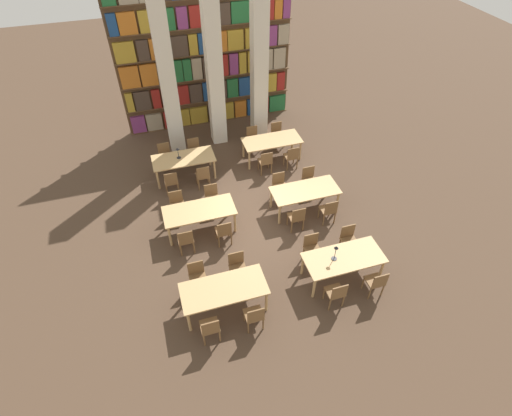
# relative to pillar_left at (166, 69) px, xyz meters

# --- Properties ---
(ground_plane) EXTENTS (40.00, 40.00, 0.00)m
(ground_plane) POSITION_rel_pillar_left_xyz_m (1.58, -4.50, -3.00)
(ground_plane) COLOR #4C3828
(bookshelf_bank) EXTENTS (6.39, 0.35, 5.50)m
(bookshelf_bank) POSITION_rel_pillar_left_xyz_m (1.58, 1.43, -0.34)
(bookshelf_bank) COLOR brown
(bookshelf_bank) RESTS_ON ground_plane
(pillar_left) EXTENTS (0.52, 0.52, 6.00)m
(pillar_left) POSITION_rel_pillar_left_xyz_m (0.00, 0.00, 0.00)
(pillar_left) COLOR silver
(pillar_left) RESTS_ON ground_plane
(pillar_center) EXTENTS (0.52, 0.52, 6.00)m
(pillar_center) POSITION_rel_pillar_left_xyz_m (1.58, 0.00, 0.00)
(pillar_center) COLOR silver
(pillar_center) RESTS_ON ground_plane
(pillar_right) EXTENTS (0.52, 0.52, 6.00)m
(pillar_right) POSITION_rel_pillar_left_xyz_m (3.16, 0.00, 0.00)
(pillar_right) COLOR silver
(pillar_right) RESTS_ON ground_plane
(reading_table_0) EXTENTS (2.03, 0.92, 0.77)m
(reading_table_0) POSITION_rel_pillar_left_xyz_m (0.03, -7.24, -2.31)
(reading_table_0) COLOR tan
(reading_table_0) RESTS_ON ground_plane
(chair_0) EXTENTS (0.42, 0.40, 0.90)m
(chair_0) POSITION_rel_pillar_left_xyz_m (-0.48, -7.98, -2.51)
(chair_0) COLOR brown
(chair_0) RESTS_ON ground_plane
(chair_1) EXTENTS (0.42, 0.40, 0.90)m
(chair_1) POSITION_rel_pillar_left_xyz_m (-0.48, -6.50, -2.51)
(chair_1) COLOR brown
(chair_1) RESTS_ON ground_plane
(chair_2) EXTENTS (0.42, 0.40, 0.90)m
(chair_2) POSITION_rel_pillar_left_xyz_m (0.55, -7.98, -2.51)
(chair_2) COLOR brown
(chair_2) RESTS_ON ground_plane
(chair_3) EXTENTS (0.42, 0.40, 0.90)m
(chair_3) POSITION_rel_pillar_left_xyz_m (0.55, -6.50, -2.51)
(chair_3) COLOR brown
(chair_3) RESTS_ON ground_plane
(reading_table_1) EXTENTS (2.03, 0.92, 0.77)m
(reading_table_1) POSITION_rel_pillar_left_xyz_m (3.14, -7.22, -2.31)
(reading_table_1) COLOR tan
(reading_table_1) RESTS_ON ground_plane
(chair_4) EXTENTS (0.42, 0.40, 0.90)m
(chair_4) POSITION_rel_pillar_left_xyz_m (2.61, -7.96, -2.51)
(chair_4) COLOR brown
(chair_4) RESTS_ON ground_plane
(chair_5) EXTENTS (0.42, 0.40, 0.90)m
(chair_5) POSITION_rel_pillar_left_xyz_m (2.61, -6.48, -2.51)
(chair_5) COLOR brown
(chair_5) RESTS_ON ground_plane
(chair_6) EXTENTS (0.42, 0.40, 0.90)m
(chair_6) POSITION_rel_pillar_left_xyz_m (3.69, -7.96, -2.51)
(chair_6) COLOR brown
(chair_6) RESTS_ON ground_plane
(chair_7) EXTENTS (0.42, 0.40, 0.90)m
(chair_7) POSITION_rel_pillar_left_xyz_m (3.69, -6.48, -2.51)
(chair_7) COLOR brown
(chair_7) RESTS_ON ground_plane
(desk_lamp_0) EXTENTS (0.14, 0.14, 0.47)m
(desk_lamp_0) POSITION_rel_pillar_left_xyz_m (2.88, -7.19, -1.91)
(desk_lamp_0) COLOR #232328
(desk_lamp_0) RESTS_ON reading_table_1
(reading_table_2) EXTENTS (2.03, 0.92, 0.77)m
(reading_table_2) POSITION_rel_pillar_left_xyz_m (-0.01, -4.45, -2.31)
(reading_table_2) COLOR tan
(reading_table_2) RESTS_ON ground_plane
(chair_8) EXTENTS (0.42, 0.40, 0.90)m
(chair_8) POSITION_rel_pillar_left_xyz_m (-0.55, -5.19, -2.51)
(chair_8) COLOR brown
(chair_8) RESTS_ON ground_plane
(chair_9) EXTENTS (0.42, 0.40, 0.90)m
(chair_9) POSITION_rel_pillar_left_xyz_m (-0.55, -3.71, -2.51)
(chair_9) COLOR brown
(chair_9) RESTS_ON ground_plane
(chair_10) EXTENTS (0.42, 0.40, 0.90)m
(chair_10) POSITION_rel_pillar_left_xyz_m (0.51, -5.19, -2.51)
(chair_10) COLOR brown
(chair_10) RESTS_ON ground_plane
(chair_11) EXTENTS (0.42, 0.40, 0.90)m
(chair_11) POSITION_rel_pillar_left_xyz_m (0.51, -3.71, -2.51)
(chair_11) COLOR brown
(chair_11) RESTS_ON ground_plane
(reading_table_3) EXTENTS (2.03, 0.92, 0.77)m
(reading_table_3) POSITION_rel_pillar_left_xyz_m (3.19, -4.52, -2.31)
(reading_table_3) COLOR tan
(reading_table_3) RESTS_ON ground_plane
(chair_12) EXTENTS (0.42, 0.40, 0.90)m
(chair_12) POSITION_rel_pillar_left_xyz_m (2.65, -5.26, -2.51)
(chair_12) COLOR brown
(chair_12) RESTS_ON ground_plane
(chair_13) EXTENTS (0.42, 0.40, 0.90)m
(chair_13) POSITION_rel_pillar_left_xyz_m (2.65, -3.78, -2.51)
(chair_13) COLOR brown
(chair_13) RESTS_ON ground_plane
(chair_14) EXTENTS (0.42, 0.40, 0.90)m
(chair_14) POSITION_rel_pillar_left_xyz_m (3.66, -5.26, -2.51)
(chair_14) COLOR brown
(chair_14) RESTS_ON ground_plane
(chair_15) EXTENTS (0.42, 0.40, 0.90)m
(chair_15) POSITION_rel_pillar_left_xyz_m (3.66, -3.78, -2.51)
(chair_15) COLOR brown
(chair_15) RESTS_ON ground_plane
(reading_table_4) EXTENTS (2.03, 0.92, 0.77)m
(reading_table_4) POSITION_rel_pillar_left_xyz_m (-0.02, -1.85, -2.31)
(reading_table_4) COLOR tan
(reading_table_4) RESTS_ON ground_plane
(chair_16) EXTENTS (0.42, 0.40, 0.90)m
(chair_16) POSITION_rel_pillar_left_xyz_m (-0.56, -2.60, -2.51)
(chair_16) COLOR brown
(chair_16) RESTS_ON ground_plane
(chair_17) EXTENTS (0.42, 0.40, 0.90)m
(chair_17) POSITION_rel_pillar_left_xyz_m (-0.56, -1.11, -2.51)
(chair_17) COLOR brown
(chair_17) RESTS_ON ground_plane
(chair_18) EXTENTS (0.42, 0.40, 0.90)m
(chair_18) POSITION_rel_pillar_left_xyz_m (0.46, -2.60, -2.51)
(chair_18) COLOR brown
(chair_18) RESTS_ON ground_plane
(chair_19) EXTENTS (0.42, 0.40, 0.90)m
(chair_19) POSITION_rel_pillar_left_xyz_m (0.46, -1.11, -2.51)
(chair_19) COLOR brown
(chair_19) RESTS_ON ground_plane
(desk_lamp_1) EXTENTS (0.14, 0.14, 0.39)m
(desk_lamp_1) POSITION_rel_pillar_left_xyz_m (-0.16, -1.81, -1.97)
(desk_lamp_1) COLOR #232328
(desk_lamp_1) RESTS_ON reading_table_4
(reading_table_5) EXTENTS (2.03, 0.92, 0.77)m
(reading_table_5) POSITION_rel_pillar_left_xyz_m (3.10, -1.72, -2.31)
(reading_table_5) COLOR tan
(reading_table_5) RESTS_ON ground_plane
(chair_20) EXTENTS (0.42, 0.40, 0.90)m
(chair_20) POSITION_rel_pillar_left_xyz_m (2.63, -2.46, -2.51)
(chair_20) COLOR brown
(chair_20) RESTS_ON ground_plane
(chair_21) EXTENTS (0.42, 0.40, 0.90)m
(chair_21) POSITION_rel_pillar_left_xyz_m (2.63, -0.97, -2.51)
(chair_21) COLOR brown
(chair_21) RESTS_ON ground_plane
(chair_22) EXTENTS (0.42, 0.40, 0.90)m
(chair_22) POSITION_rel_pillar_left_xyz_m (3.56, -2.46, -2.51)
(chair_22) COLOR brown
(chair_22) RESTS_ON ground_plane
(chair_23) EXTENTS (0.42, 0.40, 0.90)m
(chair_23) POSITION_rel_pillar_left_xyz_m (3.56, -0.97, -2.51)
(chair_23) COLOR brown
(chair_23) RESTS_ON ground_plane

